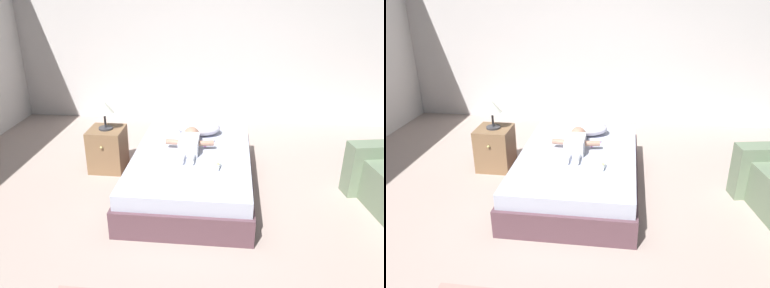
% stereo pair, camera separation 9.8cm
% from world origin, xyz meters
% --- Properties ---
extents(ground_plane, '(8.00, 8.00, 0.00)m').
position_xyz_m(ground_plane, '(0.00, 0.00, 0.00)').
color(ground_plane, '#B19C92').
extents(wall_behind_bed, '(8.00, 0.12, 2.66)m').
position_xyz_m(wall_behind_bed, '(0.00, 3.00, 1.33)').
color(wall_behind_bed, silver).
rests_on(wall_behind_bed, ground_plane).
extents(bed, '(1.21, 1.88, 0.40)m').
position_xyz_m(bed, '(-0.11, 0.84, 0.20)').
color(bed, brown).
rests_on(bed, ground_plane).
extents(pillow, '(0.48, 0.31, 0.16)m').
position_xyz_m(pillow, '(-0.09, 1.36, 0.48)').
color(pillow, silver).
rests_on(pillow, bed).
extents(baby, '(0.50, 0.65, 0.17)m').
position_xyz_m(baby, '(-0.15, 0.94, 0.47)').
color(baby, white).
rests_on(baby, bed).
extents(toothbrush, '(0.11, 0.15, 0.02)m').
position_xyz_m(toothbrush, '(0.05, 1.08, 0.41)').
color(toothbrush, purple).
rests_on(toothbrush, bed).
extents(nightstand, '(0.38, 0.41, 0.49)m').
position_xyz_m(nightstand, '(-1.11, 1.19, 0.24)').
color(nightstand, brown).
rests_on(nightstand, ground_plane).
extents(lamp, '(0.22, 0.22, 0.33)m').
position_xyz_m(lamp, '(-1.11, 1.19, 0.73)').
color(lamp, '#333338').
rests_on(lamp, nightstand).
extents(baby_bottle, '(0.06, 0.11, 0.07)m').
position_xyz_m(baby_bottle, '(0.16, 0.52, 0.43)').
color(baby_bottle, white).
rests_on(baby_bottle, bed).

